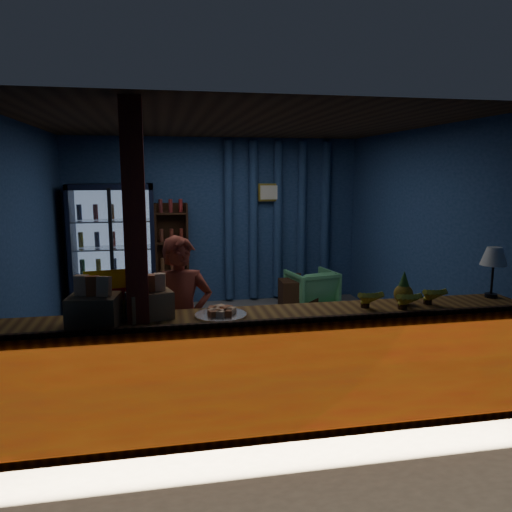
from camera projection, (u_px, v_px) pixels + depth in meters
The scene contains 19 objects.
ground at pixel (238, 347), 5.98m from camera, with size 4.60×4.60×0.00m, color #515154.
room_walls at pixel (237, 216), 5.72m from camera, with size 4.60×4.60×4.60m.
counter at pixel (273, 370), 4.06m from camera, with size 4.40×0.57×0.99m.
support_post at pixel (137, 276), 3.73m from camera, with size 0.16×0.16×2.60m, color maroon.
beverage_cooler at pixel (114, 250), 7.39m from camera, with size 1.20×0.62×1.90m.
bottle_shelf at pixel (172, 255), 7.71m from camera, with size 0.50×0.28×1.60m.
curtain_folds at pixel (278, 220), 8.03m from camera, with size 1.74×0.14×2.50m.
framed_picture at pixel (269, 192), 7.88m from camera, with size 0.36×0.04×0.28m.
shopkeeper at pixel (182, 322), 4.41m from camera, with size 0.56×0.36×1.52m, color #9C3B2A.
green_chair at pixel (311, 290), 7.55m from camera, with size 0.65×0.67×0.61m, color #57AF6E.
side_table at pixel (298, 295), 7.46m from camera, with size 0.54×0.40×0.58m.
yellow_sign at pixel (117, 294), 3.85m from camera, with size 0.48×0.17×0.38m.
soda_bottles at pixel (110, 306), 3.75m from camera, with size 0.41×0.18×0.31m.
snack_box_left at pixel (94, 308), 3.66m from camera, with size 0.39×0.34×0.37m.
snack_box_centre at pixel (149, 302), 3.87m from camera, with size 0.39×0.35×0.35m.
pastry_tray at pixel (221, 314), 3.91m from camera, with size 0.41×0.41×0.07m.
banana_bunches at pixel (401, 298), 4.14m from camera, with size 0.82×0.31×0.18m.
table_lamp at pixel (494, 258), 4.45m from camera, with size 0.23×0.23×0.46m.
pineapple at pixel (404, 291), 4.25m from camera, with size 0.16×0.16×0.28m.
Camera 1 is at (-0.87, -5.66, 2.07)m, focal length 35.00 mm.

